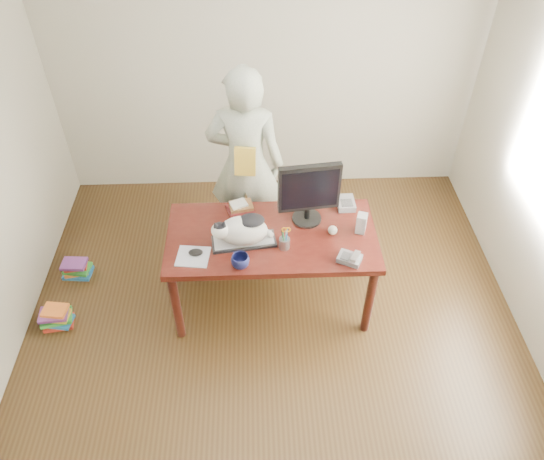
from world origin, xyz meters
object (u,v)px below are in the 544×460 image
at_px(cat, 241,230).
at_px(baseball, 333,230).
at_px(keyboard, 244,241).
at_px(speaker, 361,223).
at_px(book_stack, 240,207).
at_px(book_pile_a, 57,317).
at_px(book_pile_b, 77,268).
at_px(coffee_mug, 240,261).
at_px(calculator, 346,203).
at_px(person, 246,165).
at_px(phone, 350,258).
at_px(monitor, 309,191).
at_px(desk, 271,242).
at_px(mouse, 196,252).
at_px(pen_cup, 285,242).

bearing_deg(cat, baseball, -0.52).
distance_m(keyboard, speaker, 0.90).
bearing_deg(book_stack, keyboard, -101.83).
height_order(keyboard, speaker, speaker).
xyz_separation_m(book_pile_a, book_pile_b, (0.03, 0.55, -0.02)).
xyz_separation_m(coffee_mug, baseball, (0.70, 0.32, -0.02)).
relative_size(calculator, person, 0.10).
bearing_deg(phone, monitor, 147.82).
height_order(phone, book_stack, same).
relative_size(book_stack, book_pile_a, 0.88).
bearing_deg(baseball, speaker, 5.32).
bearing_deg(coffee_mug, phone, 1.90).
relative_size(baseball, calculator, 0.38).
distance_m(desk, person, 0.72).
height_order(keyboard, book_stack, book_stack).
bearing_deg(book_pile_a, baseball, 5.15).
bearing_deg(book_pile_a, coffee_mug, -4.37).
relative_size(cat, mouse, 4.08).
bearing_deg(mouse, speaker, 16.11).
xyz_separation_m(book_stack, person, (0.05, 0.41, 0.11)).
height_order(desk, monitor, monitor).
xyz_separation_m(pen_cup, speaker, (0.59, 0.16, 0.03)).
relative_size(coffee_mug, book_pile_b, 0.51).
bearing_deg(speaker, baseball, -155.45).
relative_size(desk, cat, 3.44).
bearing_deg(mouse, book_pile_b, 161.77).
relative_size(pen_cup, person, 0.11).
relative_size(pen_cup, coffee_mug, 1.56).
xyz_separation_m(mouse, calculator, (1.17, 0.51, 0.00)).
height_order(person, book_pile_a, person).
bearing_deg(desk, book_pile_a, -170.97).
bearing_deg(phone, speaker, 94.29).
xyz_separation_m(cat, pen_cup, (0.32, -0.06, -0.08)).
distance_m(coffee_mug, book_pile_a, 1.68).
distance_m(monitor, phone, 0.59).
xyz_separation_m(mouse, phone, (1.12, -0.10, 0.00)).
height_order(desk, calculator, calculator).
relative_size(mouse, phone, 0.57).
bearing_deg(monitor, pen_cup, -131.01).
bearing_deg(coffee_mug, mouse, 158.55).
xyz_separation_m(coffee_mug, calculator, (0.84, 0.64, -0.03)).
xyz_separation_m(cat, speaker, (0.91, 0.10, -0.05)).
bearing_deg(speaker, book_pile_b, -168.61).
height_order(monitor, coffee_mug, monitor).
height_order(cat, book_stack, cat).
xyz_separation_m(desk, person, (-0.19, 0.64, 0.29)).
bearing_deg(book_pile_b, monitor, -5.65).
bearing_deg(keyboard, book_pile_b, 157.39).
height_order(desk, person, person).
relative_size(monitor, book_stack, 2.23).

